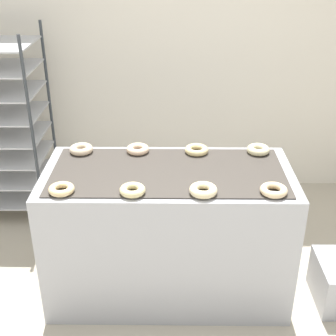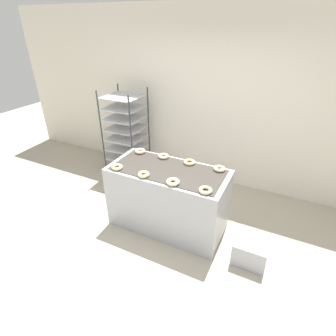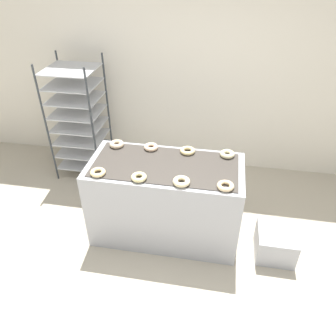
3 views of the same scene
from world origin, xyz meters
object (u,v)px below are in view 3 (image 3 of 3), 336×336
object	(u,v)px
fryer_machine	(166,200)
donut_near_left	(98,172)
donut_far_left	(117,144)
baking_rack_cart	(79,118)
donut_near_midleft	(139,177)
donut_far_right	(227,154)
donut_near_right	(226,186)
glaze_bin	(275,243)
donut_far_midright	(188,151)
donut_far_midleft	(151,147)
donut_near_midright	(181,181)

from	to	relation	value
fryer_machine	donut_near_left	distance (m)	0.80
fryer_machine	donut_far_left	bearing A→B (deg)	155.55
baking_rack_cart	donut_near_midleft	xyz separation A→B (m)	(1.14, -1.28, 0.12)
donut_far_right	donut_near_right	bearing A→B (deg)	-89.96
donut_near_left	donut_near_midleft	distance (m)	0.39
glaze_bin	donut_far_right	world-z (taller)	donut_far_right
fryer_machine	donut_near_right	xyz separation A→B (m)	(0.59, -0.26, 0.47)
glaze_bin	donut_near_right	xyz separation A→B (m)	(-0.58, -0.14, 0.77)
baking_rack_cart	donut_far_left	world-z (taller)	baking_rack_cart
donut_near_right	donut_far_midright	world-z (taller)	donut_far_midright
glaze_bin	donut_far_midright	distance (m)	1.30
donut_near_left	donut_far_midleft	distance (m)	0.66
donut_near_midright	donut_far_right	xyz separation A→B (m)	(0.39, 0.54, -0.00)
donut_far_left	donut_far_right	bearing A→B (deg)	0.32
glaze_bin	donut_far_midleft	xyz separation A→B (m)	(-1.36, 0.39, 0.77)
glaze_bin	donut_near_left	xyz separation A→B (m)	(-1.75, -0.14, 0.77)
fryer_machine	donut_near_midright	xyz separation A→B (m)	(0.20, -0.27, 0.47)
donut_near_midleft	donut_near_midright	world-z (taller)	donut_near_midright
donut_far_right	donut_far_midright	bearing A→B (deg)	-179.54
donut_near_midleft	donut_far_midright	xyz separation A→B (m)	(0.38, 0.54, -0.00)
donut_far_left	fryer_machine	bearing A→B (deg)	-24.45
donut_near_left	donut_near_midleft	size ratio (longest dim) A/B	0.99
donut_far_left	donut_far_right	size ratio (longest dim) A/B	1.03
fryer_machine	donut_near_midleft	xyz separation A→B (m)	(-0.19, -0.27, 0.47)
baking_rack_cart	donut_near_right	bearing A→B (deg)	-33.52
baking_rack_cart	donut_near_midleft	world-z (taller)	baking_rack_cart
donut_near_midleft	donut_near_right	distance (m)	0.78
donut_near_midright	donut_near_right	world-z (taller)	donut_near_midright
donut_near_midright	donut_far_midright	distance (m)	0.53
glaze_bin	donut_near_right	world-z (taller)	donut_near_right
glaze_bin	donut_near_midleft	xyz separation A→B (m)	(-1.36, -0.15, 0.77)
fryer_machine	glaze_bin	bearing A→B (deg)	-6.01
donut_near_left	donut_far_midright	xyz separation A→B (m)	(0.77, 0.53, 0.00)
donut_near_midleft	donut_far_left	bearing A→B (deg)	125.31
donut_near_left	donut_far_midright	world-z (taller)	donut_far_midright
donut_near_left	donut_far_left	size ratio (longest dim) A/B	0.95
donut_near_left	donut_near_right	xyz separation A→B (m)	(1.18, 0.00, 0.00)
donut_far_midleft	donut_near_left	bearing A→B (deg)	-126.12
donut_near_midleft	donut_far_midright	bearing A→B (deg)	54.80
donut_near_left	donut_far_midleft	size ratio (longest dim) A/B	0.97
baking_rack_cart	donut_near_left	xyz separation A→B (m)	(0.74, -1.27, 0.12)
fryer_machine	donut_far_right	xyz separation A→B (m)	(0.59, 0.27, 0.47)
glaze_bin	donut_far_right	size ratio (longest dim) A/B	2.70
glaze_bin	donut_far_right	distance (m)	1.04
donut_near_right	donut_near_midright	bearing A→B (deg)	-178.81
donut_near_midright	donut_far_left	world-z (taller)	same
glaze_bin	donut_near_midleft	world-z (taller)	donut_near_midleft
donut_far_left	donut_far_midleft	size ratio (longest dim) A/B	1.03
glaze_bin	donut_far_right	xyz separation A→B (m)	(-0.58, 0.39, 0.77)
baking_rack_cart	donut_near_midright	world-z (taller)	baking_rack_cart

